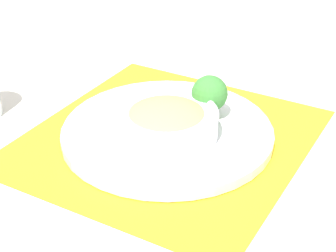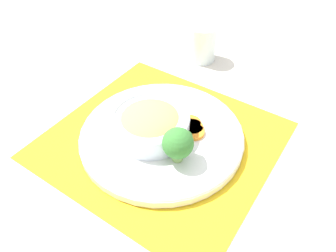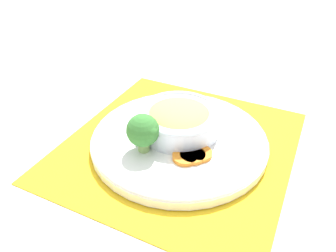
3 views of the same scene
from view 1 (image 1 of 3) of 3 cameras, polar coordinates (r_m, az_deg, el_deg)
ground_plane at (r=0.87m, az=-0.07°, el=-1.37°), size 4.00×4.00×0.00m
placemat at (r=0.87m, az=-0.07°, el=-1.26°), size 0.46×0.48×0.00m
plate at (r=0.87m, az=-0.07°, el=-0.51°), size 0.33×0.33×0.02m
bowl at (r=0.83m, az=-0.16°, el=0.53°), size 0.16×0.16×0.05m
broccoli_floret at (r=0.88m, az=4.22°, el=3.29°), size 0.06×0.06×0.07m
carrot_slice_near at (r=0.92m, az=-0.33°, el=1.96°), size 0.04×0.04×0.01m
carrot_slice_middle at (r=0.92m, az=-1.15°, el=1.89°), size 0.04×0.04×0.01m
carrot_slice_far at (r=0.91m, az=-1.93°, el=1.74°), size 0.04×0.04×0.01m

